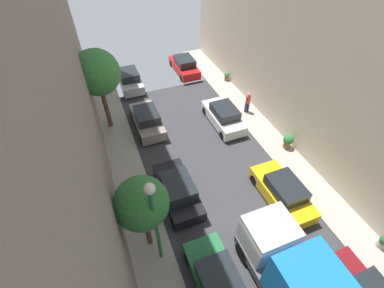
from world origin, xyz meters
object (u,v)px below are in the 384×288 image
(pedestrian, at_px, (248,102))
(potted_plant_3, at_px, (227,76))
(parked_car_left_4, at_px, (147,120))
(parked_car_right_2, at_px, (283,192))
(parked_car_left_3, at_px, (178,190))
(lamp_post, at_px, (154,215))
(parked_car_right_4, at_px, (184,66))
(potted_plant_0, at_px, (383,242))
(parked_car_left_2, at_px, (219,284))
(parked_car_left_5, at_px, (129,79))
(street_tree_0, at_px, (142,203))
(potted_plant_1, at_px, (288,141))
(parked_car_right_3, at_px, (224,116))
(street_tree_2, at_px, (97,73))

(pedestrian, distance_m, potted_plant_3, 4.98)
(parked_car_left_4, height_order, parked_car_right_2, same)
(parked_car_left_3, xyz_separation_m, lamp_post, (-1.90, -2.97, 3.08))
(lamp_post, bearing_deg, parked_car_right_4, 66.14)
(potted_plant_0, bearing_deg, parked_car_left_2, 171.98)
(parked_car_left_5, relative_size, street_tree_0, 0.92)
(potted_plant_1, bearing_deg, parked_car_right_4, 102.81)
(parked_car_right_4, xyz_separation_m, potted_plant_0, (2.88, -19.99, -0.12))
(pedestrian, xyz_separation_m, potted_plant_0, (0.57, -12.12, -0.48))
(potted_plant_3, xyz_separation_m, lamp_post, (-10.32, -13.54, 3.23))
(parked_car_left_2, relative_size, parked_car_left_4, 1.00)
(parked_car_left_5, distance_m, parked_car_right_3, 9.51)
(parked_car_left_3, bearing_deg, parked_car_right_2, -22.84)
(parked_car_left_5, relative_size, parked_car_right_3, 1.00)
(parked_car_right_3, xyz_separation_m, street_tree_2, (-7.96, 2.75, 3.75))
(potted_plant_0, xyz_separation_m, potted_plant_3, (0.14, 17.03, -0.03))
(potted_plant_0, bearing_deg, parked_car_right_2, 124.59)
(parked_car_left_2, xyz_separation_m, parked_car_left_4, (0.00, 12.08, 0.00))
(parked_car_left_2, relative_size, parked_car_right_3, 1.00)
(parked_car_left_4, xyz_separation_m, pedestrian, (7.72, -1.13, 0.35))
(parked_car_left_4, distance_m, potted_plant_1, 9.99)
(parked_car_right_3, relative_size, lamp_post, 0.76)
(pedestrian, height_order, lamp_post, lamp_post)
(street_tree_2, bearing_deg, potted_plant_3, 13.73)
(parked_car_left_2, height_order, pedestrian, pedestrian)
(parked_car_left_2, bearing_deg, street_tree_0, 124.71)
(parked_car_left_2, xyz_separation_m, lamp_post, (-1.90, 2.32, 3.08))
(pedestrian, bearing_deg, potted_plant_3, 81.78)
(pedestrian, relative_size, potted_plant_1, 1.70)
(parked_car_left_2, bearing_deg, parked_car_right_2, 29.18)
(parked_car_right_2, relative_size, street_tree_2, 0.72)
(potted_plant_0, bearing_deg, potted_plant_3, 89.53)
(parked_car_right_3, bearing_deg, parked_car_left_5, 124.58)
(street_tree_0, bearing_deg, parked_car_right_2, -1.41)
(parked_car_left_4, xyz_separation_m, potted_plant_0, (8.28, -13.25, -0.12))
(parked_car_right_2, height_order, parked_car_right_4, same)
(lamp_post, bearing_deg, parked_car_left_3, 57.38)
(parked_car_right_2, bearing_deg, parked_car_right_3, 90.00)
(parked_car_right_2, xyz_separation_m, lamp_post, (-7.30, -0.69, 3.08))
(parked_car_left_3, relative_size, parked_car_right_3, 1.00)
(parked_car_right_2, distance_m, lamp_post, 7.95)
(potted_plant_3, bearing_deg, street_tree_0, -130.06)
(parked_car_left_3, height_order, street_tree_0, street_tree_0)
(potted_plant_0, relative_size, potted_plant_3, 1.05)
(street_tree_2, bearing_deg, parked_car_left_2, -79.01)
(pedestrian, distance_m, street_tree_2, 11.04)
(parked_car_right_2, height_order, street_tree_0, street_tree_0)
(parked_car_left_4, height_order, potted_plant_1, parked_car_left_4)
(parked_car_left_5, distance_m, parked_car_right_4, 5.43)
(parked_car_left_5, height_order, potted_plant_3, parked_car_left_5)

